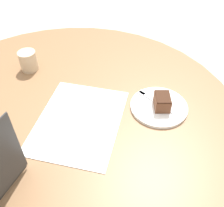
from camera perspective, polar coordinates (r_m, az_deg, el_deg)
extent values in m
plane|color=#B7AD9E|center=(1.63, -6.78, -21.27)|extent=(12.00, 12.00, 0.00)
cylinder|color=brown|center=(1.62, -6.81, -21.12)|extent=(0.41, 0.41, 0.02)
cylinder|color=brown|center=(1.30, -8.18, -14.25)|extent=(0.14, 0.14, 0.71)
cylinder|color=brown|center=(1.00, -10.27, -2.98)|extent=(1.35, 1.35, 0.03)
cube|color=white|center=(0.96, -7.05, -3.58)|extent=(0.45, 0.38, 0.00)
cylinder|color=white|center=(1.01, 10.15, -0.67)|extent=(0.22, 0.22, 0.01)
cube|color=brown|center=(0.99, 10.86, 0.34)|extent=(0.09, 0.08, 0.05)
cube|color=#351E13|center=(0.97, 11.07, 1.50)|extent=(0.09, 0.08, 0.00)
cube|color=silver|center=(1.02, 9.61, 0.31)|extent=(0.06, 0.17, 0.00)
cube|color=silver|center=(1.05, 6.52, 2.28)|extent=(0.03, 0.03, 0.00)
cylinder|color=#C6AD89|center=(1.22, -17.76, 8.86)|extent=(0.08, 0.08, 0.09)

